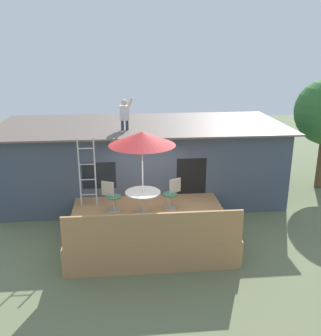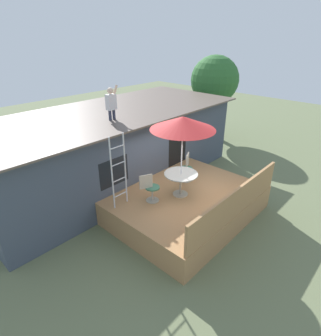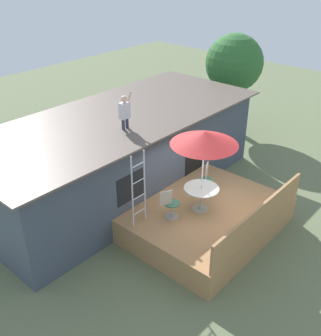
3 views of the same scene
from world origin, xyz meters
name	(u,v)px [view 3 (image 3 of 3)]	position (x,y,z in m)	size (l,w,h in m)	color
ground_plane	(203,228)	(0.00, 0.00, 0.00)	(40.00, 40.00, 0.00)	#66704C
house	(121,153)	(0.00, 3.60, 1.42)	(10.50, 4.50, 2.82)	#424C5B
deck	(204,218)	(0.00, 0.00, 0.40)	(4.65, 3.76, 0.80)	#A87A4C
deck_railing	(260,219)	(0.00, -1.83, 1.25)	(4.55, 0.08, 0.90)	#A87A4C
patio_table	(201,193)	(-0.17, 0.03, 1.39)	(1.04, 1.04, 0.74)	#A59E8C
patio_umbrella	(204,138)	(-0.17, 0.03, 3.15)	(1.90, 1.90, 2.54)	silver
step_ladder	(139,189)	(-1.83, 0.96, 1.90)	(0.52, 0.04, 2.20)	silver
person_figure	(125,110)	(-0.62, 2.66, 3.43)	(0.47, 0.20, 1.11)	#33384C
patio_chair_left	(170,204)	(-1.10, 0.46, 1.26)	(0.59, 0.44, 0.92)	#A59E8C
patio_chair_right	(206,179)	(0.74, 0.52, 1.26)	(0.58, 0.44, 0.92)	#A59E8C
backyard_tree	(234,64)	(7.29, 3.82, 3.10)	(2.59, 2.59, 4.42)	brown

